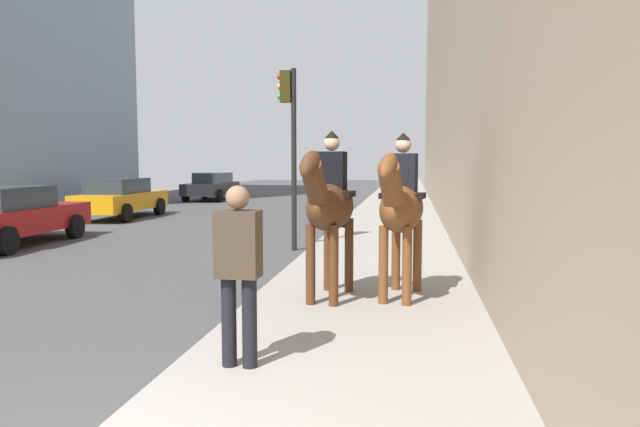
% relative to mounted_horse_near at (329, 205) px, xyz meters
% --- Properties ---
extents(mounted_horse_near, '(2.15, 0.74, 2.35)m').
position_rel_mounted_horse_near_xyz_m(mounted_horse_near, '(0.00, 0.00, 0.00)').
color(mounted_horse_near, '#4C2B16').
rests_on(mounted_horse_near, sidewalk_slab).
extents(mounted_horse_far, '(2.14, 0.80, 2.32)m').
position_rel_mounted_horse_near_xyz_m(mounted_horse_far, '(0.18, -0.98, -0.02)').
color(mounted_horse_far, brown).
rests_on(mounted_horse_far, sidewalk_slab).
extents(pedestrian_greeting, '(0.27, 0.40, 1.70)m').
position_rel_mounted_horse_near_xyz_m(pedestrian_greeting, '(-2.80, 0.46, -0.34)').
color(pedestrian_greeting, black).
rests_on(pedestrian_greeting, sidewalk_slab).
extents(car_near_lane, '(4.46, 1.92, 1.44)m').
position_rel_mounted_horse_near_xyz_m(car_near_lane, '(11.44, 9.13, -0.69)').
color(car_near_lane, orange).
rests_on(car_near_lane, ground).
extents(car_mid_lane, '(4.58, 2.04, 1.44)m').
position_rel_mounted_horse_near_xyz_m(car_mid_lane, '(21.46, 9.26, -0.70)').
color(car_mid_lane, black).
rests_on(car_mid_lane, ground).
extents(car_far_lane, '(4.65, 2.10, 1.44)m').
position_rel_mounted_horse_near_xyz_m(car_far_lane, '(4.66, 8.46, -0.69)').
color(car_far_lane, maroon).
rests_on(car_far_lane, ground).
extents(traffic_light_near_curb, '(0.20, 0.44, 4.11)m').
position_rel_mounted_horse_near_xyz_m(traffic_light_near_curb, '(5.02, 1.59, 1.30)').
color(traffic_light_near_curb, black).
rests_on(traffic_light_near_curb, ground).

